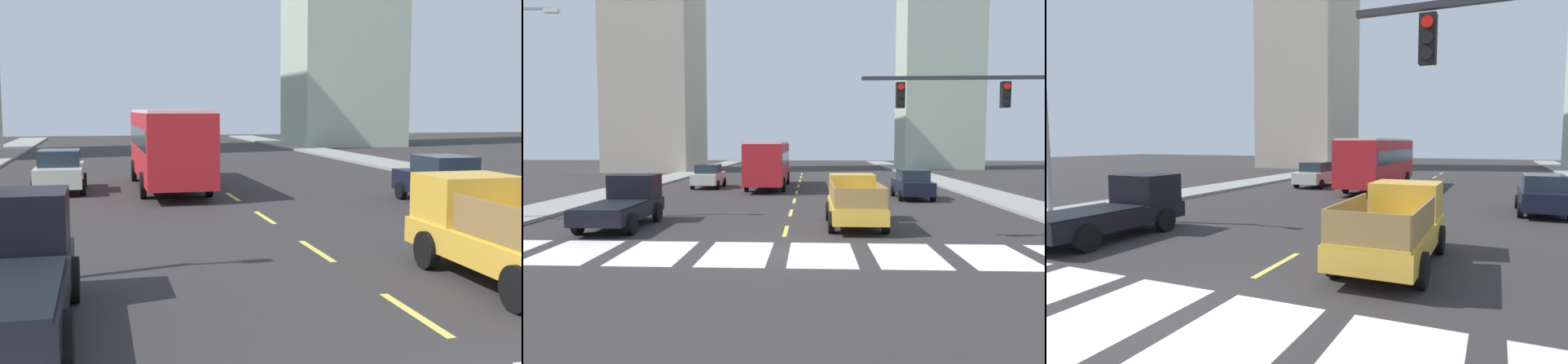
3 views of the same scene
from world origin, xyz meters
The scene contains 14 objects.
sidewalk_right centered at (11.89, 18.00, 0.07)m, with size 2.90×110.00×0.15m, color gray.
lane_dash_0 centered at (0.00, 4.00, 0.00)m, with size 0.16×2.40×0.01m, color #DEC654.
lane_dash_1 centered at (0.00, 9.00, 0.00)m, with size 0.16×2.40×0.01m, color #DEC654.
lane_dash_2 centered at (0.00, 14.00, 0.00)m, with size 0.16×2.40×0.01m, color #DEC654.
lane_dash_3 centered at (0.00, 19.00, 0.00)m, with size 0.16×2.40×0.01m, color #DEC654.
lane_dash_4 centered at (0.00, 24.00, 0.00)m, with size 0.16×2.40×0.01m, color #DEC654.
lane_dash_5 centered at (0.00, 29.00, 0.00)m, with size 0.16×2.40×0.01m, color #DEC654.
lane_dash_6 centered at (0.00, 34.00, 0.00)m, with size 0.16×2.40×0.01m, color #DEC654.
lane_dash_7 centered at (0.00, 39.00, 0.00)m, with size 0.16×2.40×0.01m, color #DEC654.
pickup_stakebed centered at (2.66, 5.64, 0.94)m, with size 2.18×5.20×1.96m.
pickup_dark centered at (-6.44, 4.97, 0.92)m, with size 2.18×5.20×1.96m.
city_bus centered at (-2.12, 22.28, 1.95)m, with size 2.72×10.80×3.32m.
sedan_near_left centered at (-6.49, 22.14, 0.86)m, with size 2.02×4.40×1.72m.
sedan_far centered at (6.86, 15.43, 0.86)m, with size 2.02×4.40×1.72m.
Camera 1 is at (-4.98, -5.63, 3.35)m, focal length 45.53 mm.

